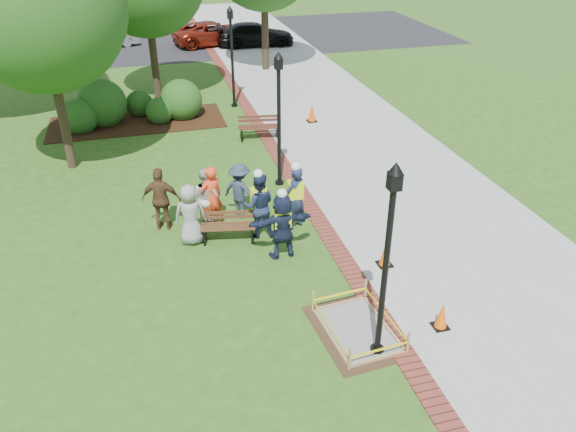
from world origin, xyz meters
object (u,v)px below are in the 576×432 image
object	(u,v)px
bench_near	(228,232)
wet_concrete_pad	(358,323)
cone_front	(442,316)
hivis_worker_b	(295,196)
lamp_near	(387,250)
hivis_worker_c	(259,204)
hivis_worker_a	(282,224)

from	to	relation	value
bench_near	wet_concrete_pad	bearing A→B (deg)	-64.93
cone_front	hivis_worker_b	xyz separation A→B (m)	(-1.87, 4.92, 0.66)
cone_front	lamp_near	world-z (taller)	lamp_near
cone_front	bench_near	bearing A→B (deg)	128.96
bench_near	hivis_worker_b	bearing A→B (deg)	6.37
lamp_near	hivis_worker_c	xyz separation A→B (m)	(-1.32, 5.08, -1.50)
bench_near	hivis_worker_c	xyz separation A→B (m)	(0.88, 0.06, 0.73)
bench_near	lamp_near	xyz separation A→B (m)	(2.20, -5.02, 2.23)
hivis_worker_b	hivis_worker_c	xyz separation A→B (m)	(-1.06, -0.16, -0.00)
lamp_near	wet_concrete_pad	bearing A→B (deg)	103.52
cone_front	lamp_near	distance (m)	2.71
hivis_worker_a	hivis_worker_c	xyz separation A→B (m)	(-0.35, 1.15, 0.02)
cone_front	hivis_worker_b	world-z (taller)	hivis_worker_b
lamp_near	hivis_worker_b	size ratio (longest dim) A/B	2.14
cone_front	hivis_worker_c	bearing A→B (deg)	121.57
lamp_near	hivis_worker_c	world-z (taller)	lamp_near
bench_near	lamp_near	world-z (taller)	lamp_near
hivis_worker_a	hivis_worker_c	bearing A→B (deg)	106.72
cone_front	hivis_worker_c	world-z (taller)	hivis_worker_c
wet_concrete_pad	hivis_worker_c	distance (m)	4.61
wet_concrete_pad	lamp_near	world-z (taller)	lamp_near
hivis_worker_a	hivis_worker_b	world-z (taller)	hivis_worker_b
wet_concrete_pad	hivis_worker_a	distance (m)	3.43
wet_concrete_pad	lamp_near	distance (m)	2.35
wet_concrete_pad	hivis_worker_b	world-z (taller)	hivis_worker_b
wet_concrete_pad	bench_near	xyz separation A→B (m)	(-2.03, 4.35, 0.02)
hivis_worker_c	wet_concrete_pad	bearing A→B (deg)	-75.30
lamp_near	hivis_worker_b	world-z (taller)	lamp_near
bench_near	lamp_near	bearing A→B (deg)	-66.39
hivis_worker_b	bench_near	bearing A→B (deg)	-173.63
hivis_worker_b	cone_front	bearing A→B (deg)	-69.18
bench_near	hivis_worker_a	size ratio (longest dim) A/B	0.79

